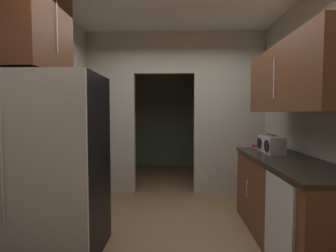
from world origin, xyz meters
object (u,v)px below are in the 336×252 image
object	(u,v)px
book_stack	(256,146)
refrigerator	(62,165)
dishwasher	(278,228)
boombox	(271,144)

from	to	relation	value
book_stack	refrigerator	bearing A→B (deg)	-155.16
dishwasher	boombox	world-z (taller)	boombox
refrigerator	book_stack	xyz separation A→B (m)	(2.23, 1.03, 0.06)
dishwasher	book_stack	xyz separation A→B (m)	(0.24, 1.36, 0.52)
refrigerator	book_stack	size ratio (longest dim) A/B	10.83
refrigerator	dishwasher	bearing A→B (deg)	-9.32
refrigerator	boombox	world-z (taller)	refrigerator
dishwasher	book_stack	world-z (taller)	book_stack
dishwasher	book_stack	distance (m)	1.48
refrigerator	boombox	xyz separation A→B (m)	(2.28, 0.64, 0.13)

